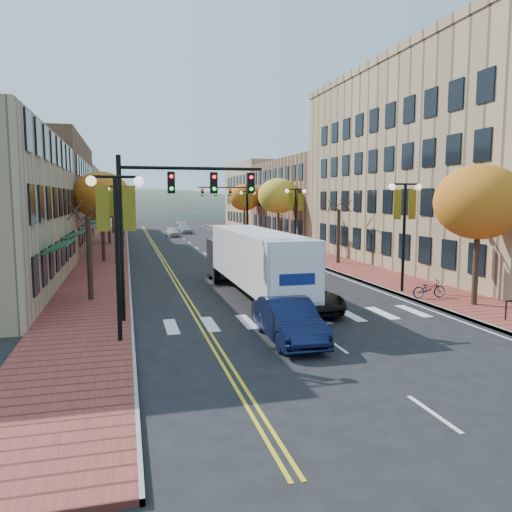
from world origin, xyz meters
TOP-DOWN VIEW (x-y plane):
  - ground at (0.00, 0.00)m, footprint 200.00×200.00m
  - sidewalk_left at (-9.00, 32.50)m, footprint 4.00×85.00m
  - sidewalk_right at (9.00, 32.50)m, footprint 4.00×85.00m
  - building_left_mid at (-17.00, 36.00)m, footprint 12.00×24.00m
  - building_left_far at (-17.00, 61.00)m, footprint 12.00×26.00m
  - building_right_near at (18.50, 16.00)m, footprint 15.00×28.00m
  - building_right_mid at (18.50, 42.00)m, footprint 15.00×24.00m
  - building_right_far at (18.50, 64.00)m, footprint 15.00×20.00m
  - tree_left_a at (-9.00, 8.00)m, footprint 0.28×0.28m
  - tree_left_b at (-9.00, 24.00)m, footprint 4.48×4.48m
  - tree_left_c at (-9.00, 40.00)m, footprint 4.16×4.16m
  - tree_left_d at (-9.00, 58.00)m, footprint 4.61×4.61m
  - tree_right_a at (9.00, 2.00)m, footprint 4.16×4.16m
  - tree_right_b at (9.00, 18.00)m, footprint 0.28×0.28m
  - tree_right_c at (9.00, 34.00)m, footprint 4.48×4.48m
  - tree_right_d at (9.00, 50.00)m, footprint 4.35×4.35m
  - lamp_left_a at (-7.50, 0.00)m, footprint 1.96×0.36m
  - lamp_left_b at (-7.50, 16.00)m, footprint 1.96×0.36m
  - lamp_left_c at (-7.50, 34.00)m, footprint 1.96×0.36m
  - lamp_left_d at (-7.50, 52.00)m, footprint 1.96×0.36m
  - lamp_right_a at (7.50, 6.00)m, footprint 1.96×0.36m
  - lamp_right_b at (7.50, 24.00)m, footprint 1.96×0.36m
  - lamp_right_c at (7.50, 42.00)m, footprint 1.96×0.36m
  - traffic_mast_near at (-5.48, 3.00)m, footprint 6.10×0.35m
  - traffic_mast_far at (5.48, 42.00)m, footprint 6.10×0.34m
  - semi_truck at (-0.93, 6.67)m, footprint 2.40×14.48m
  - navy_sedan at (-1.45, -1.14)m, footprint 1.76×4.78m
  - black_suv at (0.66, 3.28)m, footprint 2.93×5.49m
  - car_far_white at (-1.06, 49.87)m, footprint 1.81×3.86m
  - car_far_silver at (1.14, 55.55)m, footprint 2.20×4.62m
  - car_far_oncoming at (1.68, 64.07)m, footprint 1.87×4.38m
  - bicycle at (7.80, 3.93)m, footprint 1.82×0.65m

SIDE VIEW (x-z plane):
  - ground at x=0.00m, z-range 0.00..0.00m
  - sidewalk_left at x=-9.00m, z-range 0.00..0.15m
  - sidewalk_right at x=9.00m, z-range 0.00..0.15m
  - bicycle at x=7.80m, z-range 0.15..1.10m
  - car_far_white at x=-1.06m, z-range 0.00..1.28m
  - car_far_silver at x=1.14m, z-range 0.00..1.30m
  - car_far_oncoming at x=1.68m, z-range 0.00..1.40m
  - black_suv at x=0.66m, z-range 0.00..1.47m
  - navy_sedan at x=-1.45m, z-range 0.00..1.56m
  - semi_truck at x=-0.93m, z-range 0.31..3.92m
  - tree_left_a at x=-9.00m, z-range 0.15..4.35m
  - tree_right_b at x=9.00m, z-range 0.15..4.35m
  - lamp_left_a at x=-7.50m, z-range 1.27..7.32m
  - lamp_left_b at x=-7.50m, z-range 1.27..7.32m
  - lamp_left_c at x=-7.50m, z-range 1.27..7.32m
  - lamp_left_d at x=-7.50m, z-range 1.27..7.32m
  - lamp_right_a at x=7.50m, z-range 1.27..7.32m
  - lamp_right_b at x=7.50m, z-range 1.27..7.32m
  - lamp_right_c at x=7.50m, z-range 1.27..7.32m
  - building_left_far at x=-17.00m, z-range 0.00..9.50m
  - traffic_mast_near at x=-5.48m, z-range 1.42..8.42m
  - traffic_mast_far at x=5.48m, z-range 1.42..8.42m
  - building_right_mid at x=18.50m, z-range 0.00..10.00m
  - tree_left_c at x=-9.00m, z-range 1.71..8.40m
  - tree_right_a at x=9.00m, z-range 1.71..8.40m
  - tree_right_d at x=9.00m, z-range 1.79..8.79m
  - tree_left_b at x=-9.00m, z-range 1.84..9.05m
  - tree_right_c at x=9.00m, z-range 1.84..9.05m
  - building_left_mid at x=-17.00m, z-range 0.00..11.00m
  - building_right_far at x=18.50m, z-range 0.00..11.00m
  - tree_left_d at x=-9.00m, z-range 1.89..9.31m
  - building_right_near at x=18.50m, z-range 0.00..15.00m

